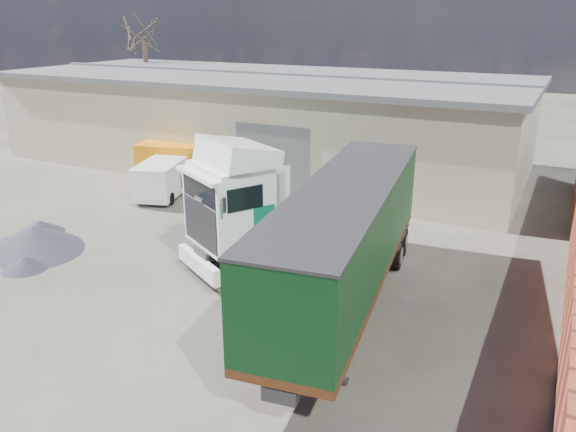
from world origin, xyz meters
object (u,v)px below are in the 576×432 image
at_px(tractor_unit, 257,213).
at_px(panel_van, 164,178).
at_px(bare_tree, 143,25).
at_px(orange_skip, 172,166).
at_px(box_trailer, 347,233).

xyz_separation_m(tractor_unit, panel_van, (-8.28, 5.10, -1.07)).
distance_m(bare_tree, tractor_unit, 26.65).
relative_size(bare_tree, tractor_unit, 1.30).
relative_size(bare_tree, panel_van, 2.03).
distance_m(panel_van, orange_skip, 2.27).
relative_size(tractor_unit, box_trailer, 0.61).
height_order(bare_tree, box_trailer, bare_tree).
bearing_deg(box_trailer, tractor_unit, 152.87).
bearing_deg(box_trailer, orange_skip, 139.58).
height_order(bare_tree, panel_van, bare_tree).
xyz_separation_m(bare_tree, tractor_unit, (19.33, -17.36, -5.92)).
height_order(bare_tree, orange_skip, bare_tree).
distance_m(bare_tree, panel_van, 17.93).
bearing_deg(orange_skip, tractor_unit, -51.59).
xyz_separation_m(panel_van, orange_skip, (-1.06, 2.01, 0.02)).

